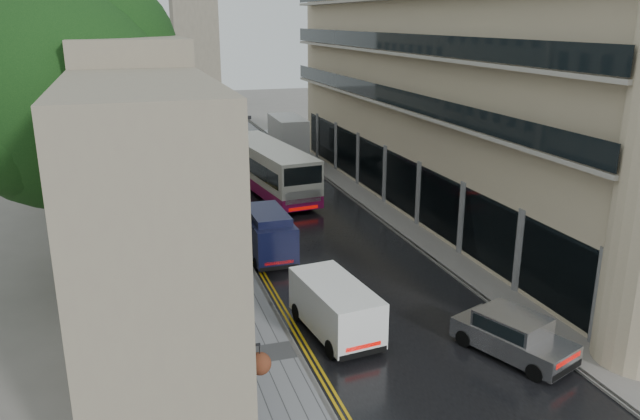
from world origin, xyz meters
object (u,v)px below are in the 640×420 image
pedestrian (211,218)px  lamp_post_near (238,190)px  tree_far (85,112)px  white_van (332,331)px  white_lorry (278,144)px  tree_near (63,136)px  navy_van (256,245)px  silver_hatchback (537,359)px  cream_bus (269,182)px  lamp_post_far (200,141)px

pedestrian → lamp_post_near: size_ratio=0.25×
tree_far → white_van: tree_far is taller
white_lorry → white_van: bearing=-98.7°
tree_near → tree_far: tree_near is taller
navy_van → lamp_post_near: (-0.55, 1.41, 2.42)m
white_van → white_lorry: bearing=73.2°
white_lorry → pedestrian: 16.93m
silver_hatchback → white_van: 7.08m
tree_far → cream_bus: bearing=-18.3°
tree_near → pedestrian: (6.85, 4.98, -5.92)m
lamp_post_near → lamp_post_far: (-0.16, 13.85, -0.01)m
cream_bus → silver_hatchback: 23.22m
cream_bus → pedestrian: cream_bus is taller
tree_far → lamp_post_near: (7.35, -12.56, -2.48)m
tree_near → cream_bus: bearing=40.0°
navy_van → tree_far: bearing=118.8°
cream_bus → navy_van: (-3.01, -10.36, -0.38)m
tree_near → lamp_post_far: (7.49, 14.28, -3.21)m
tree_near → lamp_post_near: tree_near is taller
lamp_post_far → white_van: bearing=-82.9°
tree_near → white_lorry: tree_near is taller
cream_bus → lamp_post_near: lamp_post_near is taller
cream_bus → white_van: bearing=-103.3°
white_van → lamp_post_far: lamp_post_far is taller
navy_van → pedestrian: (-1.35, 5.96, -0.30)m
pedestrian → lamp_post_far: (0.64, 9.30, 2.71)m
white_van → navy_van: 9.03m
cream_bus → lamp_post_near: size_ratio=1.71×
navy_van → pedestrian: navy_van is taller
white_lorry → white_van: (-5.43, -30.01, -0.96)m
tree_far → lamp_post_far: bearing=10.1°
lamp_post_near → silver_hatchback: bearing=-52.2°
pedestrian → lamp_post_far: lamp_post_far is taller
white_van → lamp_post_near: size_ratio=0.65×
cream_bus → white_van: 19.48m
silver_hatchback → navy_van: navy_van is taller
lamp_post_far → navy_van: bearing=-84.0°
silver_hatchback → white_van: white_van is taller
white_lorry → tree_near: bearing=-124.3°
lamp_post_near → lamp_post_far: lamp_post_near is taller
white_van → navy_van: bearing=88.9°
cream_bus → lamp_post_near: 9.85m
cream_bus → pedestrian: bearing=-141.7°
cream_bus → white_van: (-2.15, -19.35, -0.62)m
tree_near → lamp_post_near: size_ratio=1.91×
silver_hatchback → pedestrian: 20.25m
cream_bus → navy_van: size_ratio=2.42×
tree_near → cream_bus: 15.53m
cream_bus → pedestrian: 6.24m
pedestrian → navy_van: bearing=125.4°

